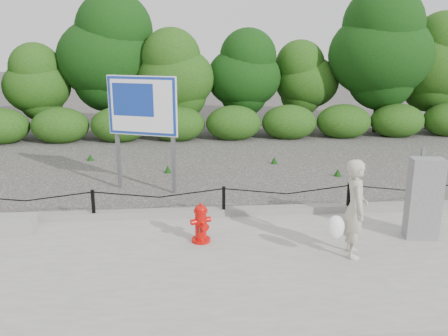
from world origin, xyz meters
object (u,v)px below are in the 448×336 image
fire_hydrant (201,223)px  concrete_block (7,224)px  advertising_sign (142,111)px  pedestrian (354,210)px  utility_cabinet (424,199)px

fire_hydrant → concrete_block: size_ratio=0.70×
fire_hydrant → concrete_block: 3.53m
concrete_block → advertising_sign: bearing=47.4°
fire_hydrant → advertising_sign: size_ratio=0.26×
fire_hydrant → concrete_block: fire_hydrant is taller
concrete_block → pedestrian: bearing=-13.7°
pedestrian → advertising_sign: 5.37m
concrete_block → advertising_sign: size_ratio=0.37×
fire_hydrant → utility_cabinet: utility_cabinet is taller
pedestrian → advertising_sign: advertising_sign is taller
pedestrian → concrete_block: (-5.84, 1.42, -0.62)m
pedestrian → concrete_block: bearing=84.7°
pedestrian → utility_cabinet: (1.45, 0.59, -0.06)m
concrete_block → utility_cabinet: utility_cabinet is taller
fire_hydrant → utility_cabinet: 3.85m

